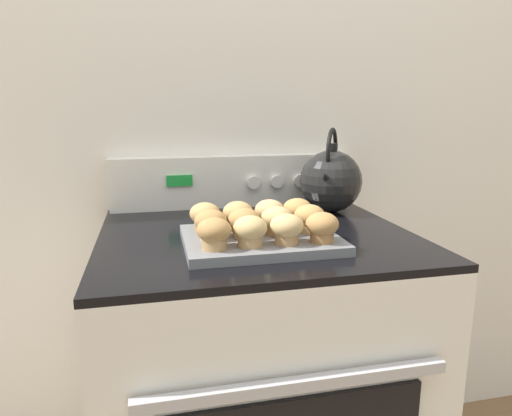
{
  "coord_description": "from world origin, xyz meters",
  "views": [
    {
      "loc": [
        -0.25,
        -0.74,
        1.22
      ],
      "look_at": [
        -0.03,
        0.25,
        0.99
      ],
      "focal_mm": 32.0,
      "sensor_mm": 36.0,
      "label": 1
    }
  ],
  "objects_px": {
    "muffin_r0_c1": "(250,230)",
    "muffin_r0_c3": "(322,226)",
    "stove_range": "(256,387)",
    "muffin_r1_c2": "(277,220)",
    "muffin_r1_c3": "(309,218)",
    "muffin_r2_c2": "(269,212)",
    "muffin_r0_c0": "(214,233)",
    "tea_kettle": "(331,180)",
    "muffin_r0_c2": "(287,228)",
    "muffin_r2_c3": "(297,211)",
    "muffin_r1_c0": "(211,223)",
    "muffin_r1_c1": "(244,222)",
    "muffin_r2_c1": "(238,214)",
    "muffin_pan": "(260,240)",
    "muffin_r2_c0": "(205,216)"
  },
  "relations": [
    {
      "from": "stove_range",
      "to": "muffin_r2_c2",
      "type": "relative_size",
      "value": 12.27
    },
    {
      "from": "muffin_r0_c1",
      "to": "tea_kettle",
      "type": "height_order",
      "value": "tea_kettle"
    },
    {
      "from": "muffin_r2_c1",
      "to": "tea_kettle",
      "type": "relative_size",
      "value": 0.29
    },
    {
      "from": "muffin_r0_c1",
      "to": "muffin_r0_c3",
      "type": "distance_m",
      "value": 0.16
    },
    {
      "from": "muffin_r0_c0",
      "to": "muffin_r1_c1",
      "type": "xyz_separation_m",
      "value": [
        0.08,
        0.08,
        0.0
      ]
    },
    {
      "from": "muffin_r0_c3",
      "to": "muffin_r2_c2",
      "type": "height_order",
      "value": "same"
    },
    {
      "from": "stove_range",
      "to": "muffin_r1_c1",
      "type": "xyz_separation_m",
      "value": [
        -0.05,
        -0.11,
        0.51
      ]
    },
    {
      "from": "muffin_r0_c0",
      "to": "muffin_r1_c0",
      "type": "distance_m",
      "value": 0.08
    },
    {
      "from": "muffin_r0_c2",
      "to": "muffin_r1_c2",
      "type": "height_order",
      "value": "same"
    },
    {
      "from": "muffin_r2_c0",
      "to": "tea_kettle",
      "type": "height_order",
      "value": "tea_kettle"
    },
    {
      "from": "muffin_r1_c0",
      "to": "muffin_r1_c2",
      "type": "bearing_deg",
      "value": -0.55
    },
    {
      "from": "muffin_pan",
      "to": "muffin_r2_c1",
      "type": "bearing_deg",
      "value": 117.06
    },
    {
      "from": "muffin_pan",
      "to": "muffin_r2_c2",
      "type": "relative_size",
      "value": 4.84
    },
    {
      "from": "muffin_r0_c1",
      "to": "muffin_r0_c3",
      "type": "relative_size",
      "value": 1.0
    },
    {
      "from": "muffin_r0_c3",
      "to": "muffin_r1_c0",
      "type": "xyz_separation_m",
      "value": [
        -0.24,
        0.08,
        0.0
      ]
    },
    {
      "from": "muffin_pan",
      "to": "muffin_r1_c0",
      "type": "xyz_separation_m",
      "value": [
        -0.12,
        0.0,
        0.05
      ]
    },
    {
      "from": "muffin_r0_c1",
      "to": "muffin_r1_c2",
      "type": "height_order",
      "value": "same"
    },
    {
      "from": "muffin_r0_c0",
      "to": "muffin_r1_c1",
      "type": "distance_m",
      "value": 0.11
    },
    {
      "from": "stove_range",
      "to": "tea_kettle",
      "type": "distance_m",
      "value": 0.64
    },
    {
      "from": "muffin_r1_c0",
      "to": "muffin_r2_c2",
      "type": "height_order",
      "value": "same"
    },
    {
      "from": "stove_range",
      "to": "muffin_r0_c0",
      "type": "distance_m",
      "value": 0.56
    },
    {
      "from": "muffin_r1_c2",
      "to": "muffin_r2_c0",
      "type": "height_order",
      "value": "same"
    },
    {
      "from": "muffin_r0_c1",
      "to": "muffin_r2_c3",
      "type": "xyz_separation_m",
      "value": [
        0.16,
        0.16,
        0.0
      ]
    },
    {
      "from": "muffin_r0_c3",
      "to": "muffin_r1_c3",
      "type": "xyz_separation_m",
      "value": [
        -0.0,
        0.08,
        0.0
      ]
    },
    {
      "from": "muffin_r2_c3",
      "to": "muffin_r1_c0",
      "type": "bearing_deg",
      "value": -161.51
    },
    {
      "from": "muffin_r0_c2",
      "to": "muffin_r2_c2",
      "type": "distance_m",
      "value": 0.16
    },
    {
      "from": "muffin_r0_c0",
      "to": "muffin_r1_c1",
      "type": "relative_size",
      "value": 1.0
    },
    {
      "from": "stove_range",
      "to": "muffin_r1_c2",
      "type": "relative_size",
      "value": 12.27
    },
    {
      "from": "muffin_r1_c0",
      "to": "muffin_r2_c1",
      "type": "bearing_deg",
      "value": 44.42
    },
    {
      "from": "stove_range",
      "to": "muffin_r0_c2",
      "type": "xyz_separation_m",
      "value": [
        0.03,
        -0.19,
        0.51
      ]
    },
    {
      "from": "muffin_r1_c3",
      "to": "tea_kettle",
      "type": "xyz_separation_m",
      "value": [
        0.17,
        0.28,
        0.04
      ]
    },
    {
      "from": "muffin_r0_c2",
      "to": "muffin_r1_c2",
      "type": "relative_size",
      "value": 1.0
    },
    {
      "from": "muffin_r0_c0",
      "to": "muffin_r1_c2",
      "type": "distance_m",
      "value": 0.18
    },
    {
      "from": "muffin_r1_c0",
      "to": "muffin_r2_c1",
      "type": "distance_m",
      "value": 0.11
    },
    {
      "from": "stove_range",
      "to": "tea_kettle",
      "type": "height_order",
      "value": "tea_kettle"
    },
    {
      "from": "muffin_r1_c3",
      "to": "muffin_r2_c2",
      "type": "relative_size",
      "value": 1.0
    },
    {
      "from": "muffin_r2_c2",
      "to": "muffin_r0_c1",
      "type": "bearing_deg",
      "value": -117.86
    },
    {
      "from": "muffin_r1_c3",
      "to": "muffin_r2_c2",
      "type": "xyz_separation_m",
      "value": [
        -0.08,
        0.08,
        0.0
      ]
    },
    {
      "from": "stove_range",
      "to": "muffin_r0_c2",
      "type": "height_order",
      "value": "muffin_r0_c2"
    },
    {
      "from": "muffin_r0_c0",
      "to": "tea_kettle",
      "type": "xyz_separation_m",
      "value": [
        0.41,
        0.36,
        0.04
      ]
    },
    {
      "from": "muffin_r2_c1",
      "to": "muffin_r2_c3",
      "type": "distance_m",
      "value": 0.15
    },
    {
      "from": "muffin_r1_c2",
      "to": "muffin_r2_c0",
      "type": "distance_m",
      "value": 0.18
    },
    {
      "from": "muffin_r2_c1",
      "to": "muffin_r1_c3",
      "type": "bearing_deg",
      "value": -25.12
    },
    {
      "from": "muffin_r0_c2",
      "to": "muffin_r0_c3",
      "type": "distance_m",
      "value": 0.08
    },
    {
      "from": "muffin_pan",
      "to": "muffin_r2_c3",
      "type": "xyz_separation_m",
      "value": [
        0.12,
        0.08,
        0.05
      ]
    },
    {
      "from": "muffin_r2_c1",
      "to": "tea_kettle",
      "type": "bearing_deg",
      "value": 32.23
    },
    {
      "from": "stove_range",
      "to": "muffin_r0_c0",
      "type": "height_order",
      "value": "muffin_r0_c0"
    },
    {
      "from": "muffin_r0_c3",
      "to": "muffin_r0_c1",
      "type": "bearing_deg",
      "value": 178.63
    },
    {
      "from": "muffin_r0_c0",
      "to": "tea_kettle",
      "type": "relative_size",
      "value": 0.29
    },
    {
      "from": "muffin_r0_c0",
      "to": "muffin_r2_c1",
      "type": "distance_m",
      "value": 0.18
    }
  ]
}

